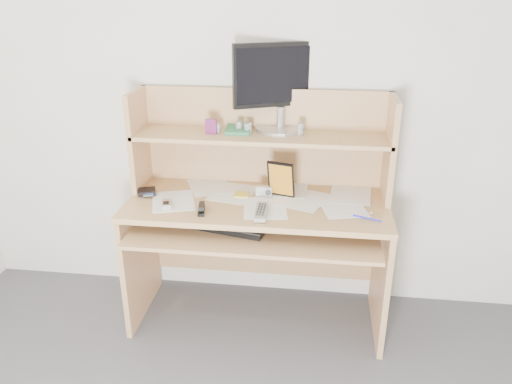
# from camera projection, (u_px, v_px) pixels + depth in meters

# --- Properties ---
(back_wall) EXTENTS (3.60, 0.04, 2.50)m
(back_wall) POSITION_uv_depth(u_px,v_px,m) (264.00, 96.00, 2.77)
(back_wall) COLOR silver
(back_wall) RESTS_ON floor
(desk) EXTENTS (1.40, 0.70, 1.30)m
(desk) POSITION_uv_depth(u_px,v_px,m) (259.00, 205.00, 2.77)
(desk) COLOR tan
(desk) RESTS_ON floor
(paper_clutter) EXTENTS (1.32, 0.54, 0.01)m
(paper_clutter) POSITION_uv_depth(u_px,v_px,m) (257.00, 201.00, 2.67)
(paper_clutter) COLOR white
(paper_clutter) RESTS_ON desk
(keyboard) EXTENTS (0.52, 0.29, 0.03)m
(keyboard) POSITION_uv_depth(u_px,v_px,m) (221.00, 223.00, 2.62)
(keyboard) COLOR black
(keyboard) RESTS_ON desk
(tv_remote) EXTENTS (0.07, 0.21, 0.02)m
(tv_remote) POSITION_uv_depth(u_px,v_px,m) (261.00, 212.00, 2.52)
(tv_remote) COLOR gray
(tv_remote) RESTS_ON paper_clutter
(flip_phone) EXTENTS (0.07, 0.10, 0.02)m
(flip_phone) POSITION_uv_depth(u_px,v_px,m) (167.00, 203.00, 2.61)
(flip_phone) COLOR #ACACAE
(flip_phone) RESTS_ON paper_clutter
(stapler) EXTENTS (0.05, 0.12, 0.04)m
(stapler) POSITION_uv_depth(u_px,v_px,m) (201.00, 208.00, 2.54)
(stapler) COLOR black
(stapler) RESTS_ON paper_clutter
(wallet) EXTENTS (0.12, 0.11, 0.02)m
(wallet) POSITION_uv_depth(u_px,v_px,m) (147.00, 191.00, 2.76)
(wallet) COLOR black
(wallet) RESTS_ON paper_clutter
(sticky_note_pad) EXTENTS (0.08, 0.08, 0.01)m
(sticky_note_pad) POSITION_uv_depth(u_px,v_px,m) (242.00, 195.00, 2.75)
(sticky_note_pad) COLOR yellow
(sticky_note_pad) RESTS_ON desk
(digital_camera) EXTENTS (0.09, 0.04, 0.05)m
(digital_camera) POSITION_uv_depth(u_px,v_px,m) (264.00, 191.00, 2.72)
(digital_camera) COLOR silver
(digital_camera) RESTS_ON paper_clutter
(game_case) EXTENTS (0.14, 0.06, 0.20)m
(game_case) POSITION_uv_depth(u_px,v_px,m) (281.00, 179.00, 2.68)
(game_case) COLOR black
(game_case) RESTS_ON paper_clutter
(blue_pen) EXTENTS (0.14, 0.07, 0.01)m
(blue_pen) POSITION_uv_depth(u_px,v_px,m) (367.00, 218.00, 2.46)
(blue_pen) COLOR #1C1DD5
(blue_pen) RESTS_ON paper_clutter
(card_box) EXTENTS (0.06, 0.02, 0.08)m
(card_box) POSITION_uv_depth(u_px,v_px,m) (211.00, 126.00, 2.67)
(card_box) COLOR maroon
(card_box) RESTS_ON desk
(shelf_book) EXTENTS (0.15, 0.19, 0.02)m
(shelf_book) POSITION_uv_depth(u_px,v_px,m) (238.00, 129.00, 2.74)
(shelf_book) COLOR #2C7049
(shelf_book) RESTS_ON desk
(chip_stack_a) EXTENTS (0.04, 0.04, 0.05)m
(chip_stack_a) POSITION_uv_depth(u_px,v_px,m) (218.00, 128.00, 2.70)
(chip_stack_a) COLOR black
(chip_stack_a) RESTS_ON desk
(chip_stack_b) EXTENTS (0.04, 0.04, 0.06)m
(chip_stack_b) POSITION_uv_depth(u_px,v_px,m) (239.00, 127.00, 2.71)
(chip_stack_b) COLOR white
(chip_stack_b) RESTS_ON desk
(chip_stack_c) EXTENTS (0.04, 0.04, 0.06)m
(chip_stack_c) POSITION_uv_depth(u_px,v_px,m) (248.00, 128.00, 2.70)
(chip_stack_c) COLOR black
(chip_stack_c) RESTS_ON desk
(chip_stack_d) EXTENTS (0.04, 0.04, 0.07)m
(chip_stack_d) POSITION_uv_depth(u_px,v_px,m) (300.00, 129.00, 2.66)
(chip_stack_d) COLOR silver
(chip_stack_d) RESTS_ON desk
(monitor) EXTENTS (0.51, 0.30, 0.47)m
(monitor) POSITION_uv_depth(u_px,v_px,m) (281.00, 84.00, 2.68)
(monitor) COLOR #B0B1B6
(monitor) RESTS_ON desk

